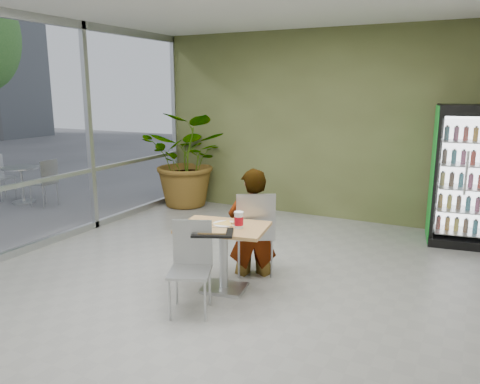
{
  "coord_description": "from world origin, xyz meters",
  "views": [
    {
      "loc": [
        2.43,
        -4.31,
        2.22
      ],
      "look_at": [
        -0.06,
        0.59,
        1.0
      ],
      "focal_mm": 35.0,
      "sensor_mm": 36.0,
      "label": 1
    }
  ],
  "objects_px": {
    "chair_near": "(191,259)",
    "cafeteria_tray": "(213,233)",
    "potted_plant": "(189,160)",
    "chair_far": "(255,227)",
    "beverage_fridge": "(466,176)",
    "soda_cup": "(239,220)",
    "seated_woman": "(252,234)",
    "dining_table": "(223,244)"
  },
  "relations": [
    {
      "from": "soda_cup",
      "to": "seated_woman",
      "type": "bearing_deg",
      "value": 100.95
    },
    {
      "from": "cafeteria_tray",
      "to": "beverage_fridge",
      "type": "relative_size",
      "value": 0.21
    },
    {
      "from": "chair_near",
      "to": "chair_far",
      "type": "bearing_deg",
      "value": 56.51
    },
    {
      "from": "dining_table",
      "to": "beverage_fridge",
      "type": "bearing_deg",
      "value": 52.52
    },
    {
      "from": "seated_woman",
      "to": "beverage_fridge",
      "type": "xyz_separation_m",
      "value": [
        2.22,
        2.4,
        0.5
      ]
    },
    {
      "from": "dining_table",
      "to": "potted_plant",
      "type": "distance_m",
      "value": 3.98
    },
    {
      "from": "potted_plant",
      "to": "seated_woman",
      "type": "bearing_deg",
      "value": -44.82
    },
    {
      "from": "chair_near",
      "to": "beverage_fridge",
      "type": "height_order",
      "value": "beverage_fridge"
    },
    {
      "from": "dining_table",
      "to": "chair_near",
      "type": "relative_size",
      "value": 1.14
    },
    {
      "from": "chair_far",
      "to": "cafeteria_tray",
      "type": "distance_m",
      "value": 0.87
    },
    {
      "from": "chair_near",
      "to": "soda_cup",
      "type": "xyz_separation_m",
      "value": [
        0.26,
        0.55,
        0.3
      ]
    },
    {
      "from": "soda_cup",
      "to": "potted_plant",
      "type": "distance_m",
      "value": 4.08
    },
    {
      "from": "chair_far",
      "to": "chair_near",
      "type": "height_order",
      "value": "chair_far"
    },
    {
      "from": "seated_woman",
      "to": "soda_cup",
      "type": "height_order",
      "value": "seated_woman"
    },
    {
      "from": "chair_near",
      "to": "beverage_fridge",
      "type": "relative_size",
      "value": 0.46
    },
    {
      "from": "chair_far",
      "to": "soda_cup",
      "type": "height_order",
      "value": "chair_far"
    },
    {
      "from": "chair_far",
      "to": "cafeteria_tray",
      "type": "bearing_deg",
      "value": 54.68
    },
    {
      "from": "soda_cup",
      "to": "potted_plant",
      "type": "height_order",
      "value": "potted_plant"
    },
    {
      "from": "chair_near",
      "to": "potted_plant",
      "type": "xyz_separation_m",
      "value": [
        -2.39,
        3.66,
        0.36
      ]
    },
    {
      "from": "chair_far",
      "to": "beverage_fridge",
      "type": "distance_m",
      "value": 3.29
    },
    {
      "from": "beverage_fridge",
      "to": "seated_woman",
      "type": "bearing_deg",
      "value": -140.74
    },
    {
      "from": "chair_near",
      "to": "seated_woman",
      "type": "relative_size",
      "value": 0.57
    },
    {
      "from": "chair_far",
      "to": "soda_cup",
      "type": "relative_size",
      "value": 5.75
    },
    {
      "from": "cafeteria_tray",
      "to": "beverage_fridge",
      "type": "xyz_separation_m",
      "value": [
        2.25,
        3.3,
        0.24
      ]
    },
    {
      "from": "chair_near",
      "to": "dining_table",
      "type": "bearing_deg",
      "value": 59.37
    },
    {
      "from": "dining_table",
      "to": "soda_cup",
      "type": "relative_size",
      "value": 5.8
    },
    {
      "from": "dining_table",
      "to": "potted_plant",
      "type": "relative_size",
      "value": 0.58
    },
    {
      "from": "soda_cup",
      "to": "dining_table",
      "type": "bearing_deg",
      "value": -178.18
    },
    {
      "from": "chair_near",
      "to": "cafeteria_tray",
      "type": "bearing_deg",
      "value": 40.94
    },
    {
      "from": "chair_near",
      "to": "seated_woman",
      "type": "height_order",
      "value": "seated_woman"
    },
    {
      "from": "seated_woman",
      "to": "beverage_fridge",
      "type": "relative_size",
      "value": 0.8
    },
    {
      "from": "chair_near",
      "to": "potted_plant",
      "type": "relative_size",
      "value": 0.51
    },
    {
      "from": "beverage_fridge",
      "to": "soda_cup",
      "type": "bearing_deg",
      "value": -133.19
    },
    {
      "from": "potted_plant",
      "to": "dining_table",
      "type": "bearing_deg",
      "value": -51.64
    },
    {
      "from": "dining_table",
      "to": "potted_plant",
      "type": "bearing_deg",
      "value": 128.36
    },
    {
      "from": "dining_table",
      "to": "chair_near",
      "type": "distance_m",
      "value": 0.55
    },
    {
      "from": "dining_table",
      "to": "potted_plant",
      "type": "xyz_separation_m",
      "value": [
        -2.46,
        3.11,
        0.36
      ]
    },
    {
      "from": "dining_table",
      "to": "potted_plant",
      "type": "height_order",
      "value": "potted_plant"
    },
    {
      "from": "chair_near",
      "to": "potted_plant",
      "type": "distance_m",
      "value": 4.38
    },
    {
      "from": "seated_woman",
      "to": "beverage_fridge",
      "type": "height_order",
      "value": "beverage_fridge"
    },
    {
      "from": "chair_far",
      "to": "beverage_fridge",
      "type": "xyz_separation_m",
      "value": [
        2.17,
        2.45,
        0.4
      ]
    },
    {
      "from": "seated_woman",
      "to": "soda_cup",
      "type": "distance_m",
      "value": 0.68
    }
  ]
}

